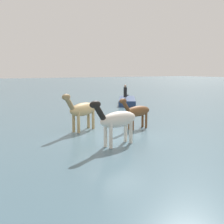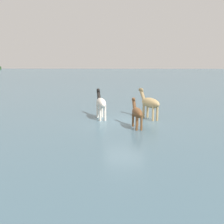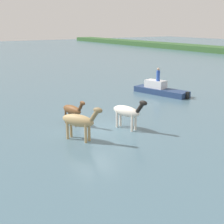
{
  "view_description": "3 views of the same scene",
  "coord_description": "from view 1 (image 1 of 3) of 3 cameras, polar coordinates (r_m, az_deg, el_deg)",
  "views": [
    {
      "loc": [
        6.87,
        11.34,
        3.16
      ],
      "look_at": [
        0.1,
        -0.47,
        1.08
      ],
      "focal_mm": 43.88,
      "sensor_mm": 36.0,
      "label": 1
    },
    {
      "loc": [
        -18.67,
        0.11,
        4.1
      ],
      "look_at": [
        -0.89,
        0.81,
        0.84
      ],
      "focal_mm": 46.79,
      "sensor_mm": 36.0,
      "label": 2
    },
    {
      "loc": [
        16.06,
        -9.44,
        6.28
      ],
      "look_at": [
        0.56,
        0.87,
        1.08
      ],
      "focal_mm": 51.15,
      "sensor_mm": 36.0,
      "label": 3
    }
  ],
  "objects": [
    {
      "name": "ground_plane",
      "position": [
        13.63,
        1.35,
        -4.7
      ],
      "size": [
        206.6,
        206.6,
        0.0
      ],
      "primitive_type": "plane",
      "color": "#476675"
    },
    {
      "name": "horse_gray_outer",
      "position": [
        14.37,
        -6.2,
        0.5
      ],
      "size": [
        2.51,
        1.56,
        2.04
      ],
      "rotation": [
        0.0,
        0.0,
        0.47
      ],
      "color": "tan",
      "rests_on": "ground_plane"
    },
    {
      "name": "person_watcher_seated",
      "position": [
        26.08,
        2.78,
        4.29
      ],
      "size": [
        0.32,
        0.32,
        1.19
      ],
      "color": "black",
      "rests_on": "boat_skiff_near"
    },
    {
      "name": "horse_rear_stallion",
      "position": [
        14.88,
        5.2,
        0.12
      ],
      "size": [
        2.23,
        0.8,
        1.72
      ],
      "rotation": [
        0.0,
        0.0,
        0.17
      ],
      "color": "brown",
      "rests_on": "ground_plane"
    },
    {
      "name": "boat_skiff_near",
      "position": [
        26.28,
        3.17,
        2.17
      ],
      "size": [
        4.12,
        5.26,
        0.76
      ],
      "rotation": [
        0.0,
        0.0,
        1.0
      ],
      "color": "navy",
      "rests_on": "ground_plane"
    },
    {
      "name": "horse_dun_straggler",
      "position": [
        11.48,
        1.04,
        -1.63
      ],
      "size": [
        2.58,
        1.05,
        2.0
      ],
      "rotation": [
        0.0,
        0.0,
        0.24
      ],
      "color": "silver",
      "rests_on": "ground_plane"
    }
  ]
}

